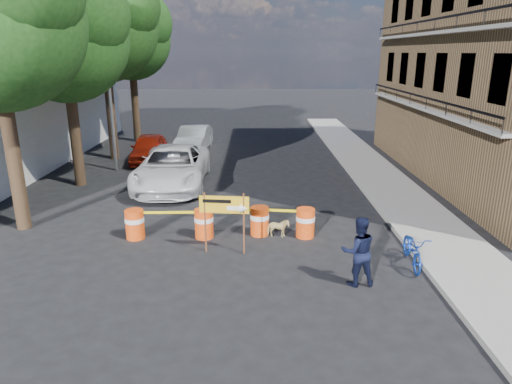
{
  "coord_description": "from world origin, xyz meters",
  "views": [
    {
      "loc": [
        0.62,
        -11.75,
        5.43
      ],
      "look_at": [
        0.67,
        1.68,
        1.3
      ],
      "focal_mm": 32.0,
      "sensor_mm": 36.0,
      "label": 1
    }
  ],
  "objects_px": {
    "barrel_far_right": "(305,222)",
    "detour_sign": "(230,210)",
    "barrel_mid_left": "(204,223)",
    "barrel_far_left": "(135,224)",
    "bicycle": "(414,234)",
    "barrel_mid_right": "(260,220)",
    "sedan_silver": "(194,139)",
    "dog": "(278,228)",
    "suv_white": "(173,167)",
    "sedan_red": "(149,148)",
    "pedestrian": "(358,251)"
  },
  "relations": [
    {
      "from": "sedan_red",
      "to": "barrel_mid_left",
      "type": "bearing_deg",
      "value": -73.77
    },
    {
      "from": "barrel_far_right",
      "to": "detour_sign",
      "type": "relative_size",
      "value": 0.51
    },
    {
      "from": "barrel_far_right",
      "to": "barrel_mid_left",
      "type": "bearing_deg",
      "value": -179.19
    },
    {
      "from": "barrel_mid_right",
      "to": "pedestrian",
      "type": "bearing_deg",
      "value": -53.57
    },
    {
      "from": "dog",
      "to": "suv_white",
      "type": "distance_m",
      "value": 6.95
    },
    {
      "from": "sedan_silver",
      "to": "pedestrian",
      "type": "bearing_deg",
      "value": -65.72
    },
    {
      "from": "sedan_red",
      "to": "sedan_silver",
      "type": "distance_m",
      "value": 3.18
    },
    {
      "from": "bicycle",
      "to": "sedan_silver",
      "type": "relative_size",
      "value": 0.4
    },
    {
      "from": "dog",
      "to": "barrel_mid_left",
      "type": "bearing_deg",
      "value": 92.03
    },
    {
      "from": "sedan_red",
      "to": "dog",
      "type": "bearing_deg",
      "value": -63.56
    },
    {
      "from": "detour_sign",
      "to": "barrel_mid_left",
      "type": "bearing_deg",
      "value": 133.57
    },
    {
      "from": "dog",
      "to": "sedan_red",
      "type": "height_order",
      "value": "sedan_red"
    },
    {
      "from": "sedan_red",
      "to": "bicycle",
      "type": "bearing_deg",
      "value": -56.2
    },
    {
      "from": "barrel_far_right",
      "to": "detour_sign",
      "type": "height_order",
      "value": "detour_sign"
    },
    {
      "from": "barrel_far_right",
      "to": "detour_sign",
      "type": "distance_m",
      "value": 2.64
    },
    {
      "from": "barrel_mid_left",
      "to": "sedan_red",
      "type": "relative_size",
      "value": 0.22
    },
    {
      "from": "pedestrian",
      "to": "dog",
      "type": "distance_m",
      "value": 3.5
    },
    {
      "from": "suv_white",
      "to": "pedestrian",
      "type": "bearing_deg",
      "value": -56.44
    },
    {
      "from": "sedan_silver",
      "to": "barrel_far_right",
      "type": "bearing_deg",
      "value": -64.94
    },
    {
      "from": "suv_white",
      "to": "barrel_far_left",
      "type": "bearing_deg",
      "value": -93.19
    },
    {
      "from": "sedan_silver",
      "to": "dog",
      "type": "bearing_deg",
      "value": -68.36
    },
    {
      "from": "barrel_mid_right",
      "to": "detour_sign",
      "type": "height_order",
      "value": "detour_sign"
    },
    {
      "from": "sedan_silver",
      "to": "detour_sign",
      "type": "bearing_deg",
      "value": -75.15
    },
    {
      "from": "barrel_mid_right",
      "to": "sedan_silver",
      "type": "relative_size",
      "value": 0.21
    },
    {
      "from": "barrel_mid_left",
      "to": "sedan_silver",
      "type": "xyz_separation_m",
      "value": [
        -1.89,
        12.63,
        0.25
      ]
    },
    {
      "from": "barrel_far_right",
      "to": "suv_white",
      "type": "distance_m",
      "value": 7.45
    },
    {
      "from": "barrel_far_left",
      "to": "sedan_red",
      "type": "distance_m",
      "value": 10.37
    },
    {
      "from": "barrel_far_left",
      "to": "barrel_far_right",
      "type": "distance_m",
      "value": 5.17
    },
    {
      "from": "barrel_far_left",
      "to": "barrel_mid_left",
      "type": "height_order",
      "value": "same"
    },
    {
      "from": "barrel_mid_right",
      "to": "suv_white",
      "type": "xyz_separation_m",
      "value": [
        -3.58,
        5.37,
        0.36
      ]
    },
    {
      "from": "bicycle",
      "to": "suv_white",
      "type": "bearing_deg",
      "value": 140.3
    },
    {
      "from": "sedan_silver",
      "to": "suv_white",
      "type": "bearing_deg",
      "value": -86.49
    },
    {
      "from": "pedestrian",
      "to": "dog",
      "type": "bearing_deg",
      "value": -64.28
    },
    {
      "from": "barrel_far_left",
      "to": "barrel_mid_left",
      "type": "distance_m",
      "value": 2.09
    },
    {
      "from": "pedestrian",
      "to": "bicycle",
      "type": "relative_size",
      "value": 0.99
    },
    {
      "from": "barrel_mid_right",
      "to": "suv_white",
      "type": "bearing_deg",
      "value": 123.7
    },
    {
      "from": "detour_sign",
      "to": "dog",
      "type": "relative_size",
      "value": 2.55
    },
    {
      "from": "barrel_mid_left",
      "to": "dog",
      "type": "relative_size",
      "value": 1.29
    },
    {
      "from": "detour_sign",
      "to": "sedan_red",
      "type": "distance_m",
      "value": 12.26
    },
    {
      "from": "barrel_mid_left",
      "to": "barrel_mid_right",
      "type": "bearing_deg",
      "value": 7.19
    },
    {
      "from": "barrel_mid_right",
      "to": "sedan_red",
      "type": "bearing_deg",
      "value": 119.29
    },
    {
      "from": "barrel_mid_right",
      "to": "barrel_far_right",
      "type": "bearing_deg",
      "value": -6.94
    },
    {
      "from": "detour_sign",
      "to": "bicycle",
      "type": "distance_m",
      "value": 4.92
    },
    {
      "from": "pedestrian",
      "to": "sedan_red",
      "type": "distance_m",
      "value": 15.3
    },
    {
      "from": "barrel_far_left",
      "to": "bicycle",
      "type": "bearing_deg",
      "value": -13.38
    },
    {
      "from": "barrel_mid_left",
      "to": "bicycle",
      "type": "bearing_deg",
      "value": -18.45
    },
    {
      "from": "pedestrian",
      "to": "suv_white",
      "type": "xyz_separation_m",
      "value": [
        -5.91,
        8.52,
        -0.04
      ]
    },
    {
      "from": "barrel_mid_left",
      "to": "barrel_far_right",
      "type": "bearing_deg",
      "value": 0.81
    },
    {
      "from": "dog",
      "to": "sedan_silver",
      "type": "height_order",
      "value": "sedan_silver"
    },
    {
      "from": "barrel_far_left",
      "to": "dog",
      "type": "bearing_deg",
      "value": 0.88
    }
  ]
}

